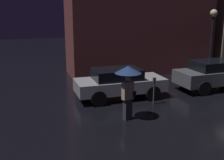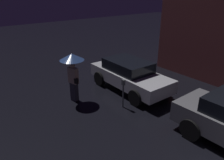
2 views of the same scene
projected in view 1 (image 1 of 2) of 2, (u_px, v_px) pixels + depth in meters
building_facade_left at (140, 16)px, 17.99m from camera, size 9.27×3.00×7.26m
parked_car_silver at (119, 82)px, 13.05m from camera, size 4.16×1.89×1.41m
parked_car_grey at (216, 74)px, 14.52m from camera, size 4.33×1.91×1.50m
pedestrian_with_umbrella at (128, 79)px, 10.27m from camera, size 0.98×0.98×2.08m
parking_meter at (154, 88)px, 12.16m from camera, size 0.12×0.10×1.21m
street_lamp_near at (212, 29)px, 16.55m from camera, size 0.43×0.43×4.04m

